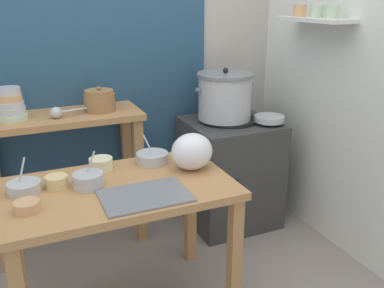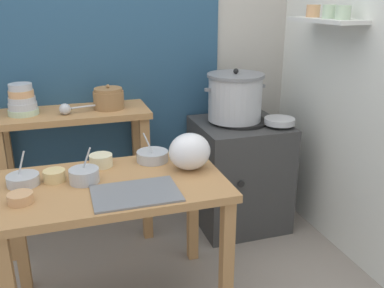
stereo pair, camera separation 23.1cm
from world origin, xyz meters
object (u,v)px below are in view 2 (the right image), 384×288
object	(u,v)px
steamer_pot	(235,97)
prep_bowl_3	(23,179)
prep_bowl_2	(101,160)
stove_block	(239,173)
prep_bowl_4	(20,198)
bowl_stack_enamel	(22,101)
prep_bowl_0	(84,175)
prep_bowl_5	(152,156)
wide_pan	(280,121)
back_shelf_table	(75,144)
ladle	(67,109)
plastic_bag	(190,151)
prep_bowl_1	(54,175)
prep_table	(115,202)
clay_pot	(109,98)
serving_tray	(136,193)

from	to	relation	value
steamer_pot	prep_bowl_3	world-z (taller)	steamer_pot
prep_bowl_3	prep_bowl_2	bearing A→B (deg)	18.17
stove_block	prep_bowl_4	xyz separation A→B (m)	(-1.38, -0.73, 0.36)
prep_bowl_3	prep_bowl_4	xyz separation A→B (m)	(-0.00, -0.20, -0.00)
steamer_pot	bowl_stack_enamel	bearing A→B (deg)	175.10
prep_bowl_0	prep_bowl_3	xyz separation A→B (m)	(-0.29, 0.06, -0.01)
prep_bowl_3	prep_bowl_5	size ratio (longest dim) A/B	0.94
wide_pan	prep_bowl_5	size ratio (longest dim) A/B	1.17
steamer_pot	prep_bowl_2	world-z (taller)	steamer_pot
prep_bowl_4	prep_bowl_5	size ratio (longest dim) A/B	0.63
stove_block	prep_bowl_0	xyz separation A→B (m)	(-1.10, -0.59, 0.37)
back_shelf_table	steamer_pot	world-z (taller)	steamer_pot
stove_block	ladle	bearing A→B (deg)	177.05
plastic_bag	wide_pan	world-z (taller)	plastic_bag
back_shelf_table	bowl_stack_enamel	size ratio (longest dim) A/B	5.00
prep_bowl_1	prep_bowl_4	bearing A→B (deg)	-126.34
steamer_pot	prep_bowl_3	size ratio (longest dim) A/B	2.65
back_shelf_table	stove_block	xyz separation A→B (m)	(1.11, -0.13, -0.30)
prep_table	bowl_stack_enamel	size ratio (longest dim) A/B	5.73
clay_pot	plastic_bag	bearing A→B (deg)	-65.65
stove_block	prep_bowl_3	distance (m)	1.52
plastic_bag	prep_bowl_1	world-z (taller)	plastic_bag
ladle	prep_bowl_5	distance (m)	0.66
serving_tray	clay_pot	bearing A→B (deg)	89.64
bowl_stack_enamel	prep_bowl_5	bearing A→B (deg)	-38.93
prep_table	prep_bowl_0	xyz separation A→B (m)	(-0.14, 0.04, 0.15)
steamer_pot	clay_pot	world-z (taller)	steamer_pot
prep_bowl_5	steamer_pot	bearing A→B (deg)	32.70
bowl_stack_enamel	prep_bowl_1	size ratio (longest dim) A/B	1.78
prep_bowl_1	prep_bowl_2	size ratio (longest dim) A/B	0.87
plastic_bag	prep_table	bearing A→B (deg)	-173.60
prep_bowl_0	stove_block	bearing A→B (deg)	28.26
prep_bowl_0	prep_bowl_5	distance (m)	0.42
prep_bowl_4	prep_table	bearing A→B (deg)	13.00
stove_block	prep_bowl_2	bearing A→B (deg)	-157.98
prep_bowl_2	wide_pan	bearing A→B (deg)	11.35
wide_pan	prep_bowl_0	xyz separation A→B (m)	(-1.31, -0.43, -0.04)
prep_table	prep_bowl_5	size ratio (longest dim) A/B	6.29
prep_bowl_1	prep_bowl_5	distance (m)	0.53
bowl_stack_enamel	ladle	bearing A→B (deg)	-16.92
prep_table	prep_bowl_0	bearing A→B (deg)	162.94
serving_tray	prep_bowl_4	world-z (taller)	prep_bowl_4
bowl_stack_enamel	ladle	distance (m)	0.27
steamer_pot	plastic_bag	size ratio (longest dim) A/B	1.96
prep_table	steamer_pot	bearing A→B (deg)	35.25
prep_bowl_1	prep_bowl_2	world-z (taller)	prep_bowl_2
stove_block	clay_pot	world-z (taller)	clay_pot
steamer_pot	plastic_bag	bearing A→B (deg)	-130.23
clay_pot	bowl_stack_enamel	bearing A→B (deg)	179.32
clay_pot	prep_bowl_0	distance (m)	0.78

